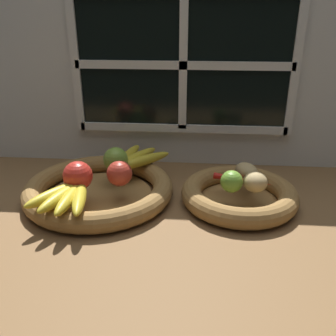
# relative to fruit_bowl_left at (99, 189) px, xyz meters

# --- Properties ---
(ground_plane) EXTENTS (1.40, 0.90, 0.03)m
(ground_plane) POSITION_rel_fruit_bowl_left_xyz_m (0.21, -0.03, -0.04)
(ground_plane) COLOR brown
(back_wall) EXTENTS (1.40, 0.05, 0.55)m
(back_wall) POSITION_rel_fruit_bowl_left_xyz_m (0.21, 0.27, 0.25)
(back_wall) COLOR silver
(back_wall) RESTS_ON ground_plane
(fruit_bowl_left) EXTENTS (0.39, 0.39, 0.05)m
(fruit_bowl_left) POSITION_rel_fruit_bowl_left_xyz_m (0.00, 0.00, 0.00)
(fruit_bowl_left) COLOR olive
(fruit_bowl_left) RESTS_ON ground_plane
(fruit_bowl_right) EXTENTS (0.29, 0.29, 0.05)m
(fruit_bowl_right) POSITION_rel_fruit_bowl_left_xyz_m (0.36, -0.00, 0.00)
(fruit_bowl_right) COLOR olive
(fruit_bowl_right) RESTS_ON ground_plane
(apple_red_right) EXTENTS (0.06, 0.06, 0.06)m
(apple_red_right) POSITION_rel_fruit_bowl_left_xyz_m (0.06, -0.02, 0.06)
(apple_red_right) COLOR #B73828
(apple_red_right) RESTS_ON fruit_bowl_left
(apple_green_back) EXTENTS (0.07, 0.07, 0.07)m
(apple_green_back) POSITION_rel_fruit_bowl_left_xyz_m (0.03, 0.06, 0.06)
(apple_green_back) COLOR #7AA338
(apple_green_back) RESTS_ON fruit_bowl_left
(apple_red_front) EXTENTS (0.07, 0.07, 0.07)m
(apple_red_front) POSITION_rel_fruit_bowl_left_xyz_m (-0.03, -0.06, 0.06)
(apple_red_front) COLOR red
(apple_red_front) RESTS_ON fruit_bowl_left
(banana_bunch_front) EXTENTS (0.15, 0.17, 0.03)m
(banana_bunch_front) POSITION_rel_fruit_bowl_left_xyz_m (-0.04, -0.12, 0.04)
(banana_bunch_front) COLOR gold
(banana_bunch_front) RESTS_ON fruit_bowl_left
(banana_bunch_back) EXTENTS (0.16, 0.20, 0.03)m
(banana_bunch_back) POSITION_rel_fruit_bowl_left_xyz_m (0.08, 0.12, 0.04)
(banana_bunch_back) COLOR gold
(banana_bunch_back) RESTS_ON fruit_bowl_left
(potato_small) EXTENTS (0.06, 0.06, 0.05)m
(potato_small) POSITION_rel_fruit_bowl_left_xyz_m (0.39, -0.03, 0.05)
(potato_small) COLOR tan
(potato_small) RESTS_ON fruit_bowl_right
(potato_back) EXTENTS (0.08, 0.09, 0.04)m
(potato_back) POSITION_rel_fruit_bowl_left_xyz_m (0.38, 0.04, 0.05)
(potato_back) COLOR tan
(potato_back) RESTS_ON fruit_bowl_right
(lime_near) EXTENTS (0.05, 0.05, 0.05)m
(lime_near) POSITION_rel_fruit_bowl_left_xyz_m (0.34, -0.04, 0.05)
(lime_near) COLOR #6B9E33
(lime_near) RESTS_ON fruit_bowl_right
(chili_pepper) EXTENTS (0.15, 0.06, 0.02)m
(chili_pepper) POSITION_rel_fruit_bowl_left_xyz_m (0.37, 0.01, 0.04)
(chili_pepper) COLOR red
(chili_pepper) RESTS_ON fruit_bowl_right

